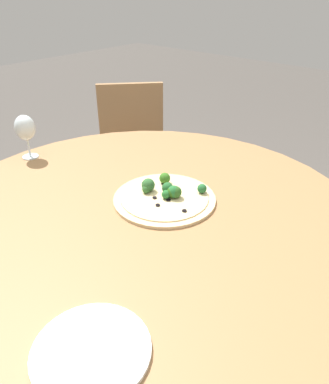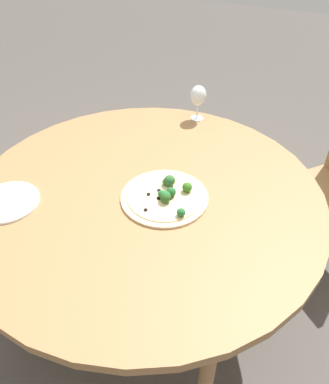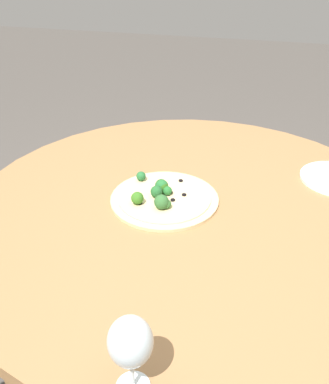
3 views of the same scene
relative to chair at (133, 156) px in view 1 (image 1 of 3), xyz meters
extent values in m
plane|color=#4C4742|center=(0.78, -0.71, -0.46)|extent=(12.00, 12.00, 0.00)
cylinder|color=olive|center=(0.78, -0.71, 0.28)|extent=(1.37, 1.37, 0.04)
cylinder|color=olive|center=(0.36, -0.29, -0.10)|extent=(0.05, 0.05, 0.73)
cylinder|color=olive|center=(1.21, -0.29, -0.10)|extent=(0.05, 0.05, 0.73)
cube|color=#997047|center=(0.05, -0.05, -0.06)|extent=(0.56, 0.56, 0.04)
cube|color=#997047|center=(-0.09, 0.08, 0.18)|extent=(0.28, 0.30, 0.44)
cylinder|color=#997047|center=(0.06, -0.29, -0.27)|extent=(0.04, 0.04, 0.38)
cylinder|color=#997047|center=(0.29, -0.03, -0.27)|extent=(0.04, 0.04, 0.38)
cylinder|color=#997047|center=(-0.19, -0.06, -0.27)|extent=(0.04, 0.04, 0.38)
cylinder|color=#997047|center=(0.04, 0.19, -0.27)|extent=(0.04, 0.04, 0.38)
cylinder|color=#DBBC89|center=(0.79, -0.63, 0.31)|extent=(0.33, 0.33, 0.01)
cylinder|color=beige|center=(0.79, -0.63, 0.31)|extent=(0.28, 0.28, 0.00)
sphere|color=#2F602A|center=(0.73, -0.65, 0.33)|extent=(0.03, 0.03, 0.03)
sphere|color=#2A5A19|center=(0.82, -0.61, 0.34)|extent=(0.04, 0.04, 0.04)
sphere|color=#2E5E2D|center=(0.73, -0.63, 0.34)|extent=(0.04, 0.04, 0.04)
sphere|color=#34691F|center=(0.73, -0.56, 0.34)|extent=(0.04, 0.04, 0.04)
sphere|color=#22592A|center=(0.78, -0.60, 0.34)|extent=(0.04, 0.04, 0.04)
sphere|color=#24612F|center=(0.87, -0.53, 0.33)|extent=(0.03, 0.03, 0.03)
sphere|color=#23632D|center=(0.82, -0.61, 0.34)|extent=(0.04, 0.04, 0.04)
sphere|color=#28541F|center=(0.82, -0.61, 0.34)|extent=(0.04, 0.04, 0.04)
sphere|color=#24642A|center=(0.80, -0.63, 0.33)|extent=(0.03, 0.03, 0.03)
cylinder|color=black|center=(0.81, -0.68, 0.32)|extent=(0.01, 0.01, 0.00)
cylinder|color=black|center=(0.80, -0.63, 0.32)|extent=(0.01, 0.01, 0.00)
cylinder|color=black|center=(0.78, -0.66, 0.32)|extent=(0.01, 0.01, 0.00)
cylinder|color=black|center=(0.90, -0.65, 0.32)|extent=(0.01, 0.01, 0.00)
cylinder|color=black|center=(0.82, -0.64, 0.32)|extent=(0.01, 0.01, 0.00)
cylinder|color=black|center=(0.74, -0.57, 0.32)|extent=(0.01, 0.01, 0.00)
cylinder|color=silver|center=(0.17, -0.73, 0.30)|extent=(0.06, 0.06, 0.00)
cylinder|color=silver|center=(0.17, -0.73, 0.34)|extent=(0.01, 0.01, 0.07)
ellipsoid|color=silver|center=(0.17, -0.73, 0.43)|extent=(0.08, 0.08, 0.10)
cylinder|color=white|center=(1.06, -1.14, 0.31)|extent=(0.23, 0.23, 0.01)
camera|label=1|loc=(1.47, -1.40, 0.93)|focal=35.00mm
camera|label=2|loc=(1.76, -0.19, 1.22)|focal=35.00mm
camera|label=3|loc=(-0.27, -0.90, 1.01)|focal=40.00mm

